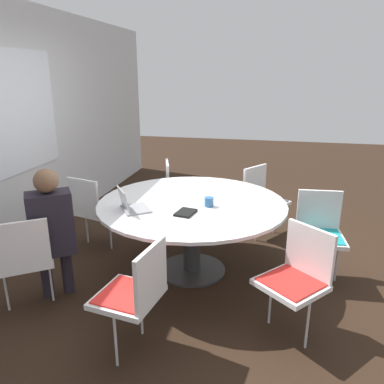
{
  "coord_description": "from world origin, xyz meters",
  "views": [
    {
      "loc": [
        -3.37,
        -0.73,
        1.96
      ],
      "look_at": [
        0.0,
        0.0,
        0.85
      ],
      "focal_mm": 35.0,
      "sensor_mm": 36.0,
      "label": 1
    }
  ],
  "objects_px": {
    "laptop": "(131,205)",
    "coffee_cup": "(209,202)",
    "chair_2": "(297,273)",
    "person_0": "(51,226)",
    "chair_6": "(92,206)",
    "chair_3": "(320,228)",
    "spiral_notebook": "(186,213)",
    "chair_4": "(262,196)",
    "chair_5": "(177,188)",
    "chair_0": "(24,256)",
    "chair_1": "(135,290)"
  },
  "relations": [
    {
      "from": "laptop",
      "to": "spiral_notebook",
      "type": "relative_size",
      "value": 1.6
    },
    {
      "from": "chair_6",
      "to": "chair_2",
      "type": "bearing_deg",
      "value": -9.63
    },
    {
      "from": "chair_5",
      "to": "spiral_notebook",
      "type": "xyz_separation_m",
      "value": [
        -1.49,
        -0.46,
        0.25
      ]
    },
    {
      "from": "chair_6",
      "to": "spiral_notebook",
      "type": "relative_size",
      "value": 3.69
    },
    {
      "from": "coffee_cup",
      "to": "laptop",
      "type": "bearing_deg",
      "value": 110.97
    },
    {
      "from": "chair_4",
      "to": "chair_5",
      "type": "relative_size",
      "value": 1.0
    },
    {
      "from": "chair_5",
      "to": "coffee_cup",
      "type": "height_order",
      "value": "chair_5"
    },
    {
      "from": "chair_3",
      "to": "chair_5",
      "type": "relative_size",
      "value": 1.0
    },
    {
      "from": "chair_3",
      "to": "chair_0",
      "type": "bearing_deg",
      "value": 20.19
    },
    {
      "from": "chair_2",
      "to": "coffee_cup",
      "type": "distance_m",
      "value": 1.08
    },
    {
      "from": "chair_6",
      "to": "laptop",
      "type": "distance_m",
      "value": 0.99
    },
    {
      "from": "chair_2",
      "to": "person_0",
      "type": "bearing_deg",
      "value": 40.59
    },
    {
      "from": "spiral_notebook",
      "to": "chair_2",
      "type": "bearing_deg",
      "value": -114.67
    },
    {
      "from": "chair_4",
      "to": "laptop",
      "type": "xyz_separation_m",
      "value": [
        -1.41,
        1.15,
        0.29
      ]
    },
    {
      "from": "chair_5",
      "to": "person_0",
      "type": "xyz_separation_m",
      "value": [
        -1.9,
        0.62,
        0.19
      ]
    },
    {
      "from": "chair_1",
      "to": "chair_3",
      "type": "height_order",
      "value": "same"
    },
    {
      "from": "chair_4",
      "to": "chair_1",
      "type": "bearing_deg",
      "value": 15.85
    },
    {
      "from": "spiral_notebook",
      "to": "chair_0",
      "type": "bearing_deg",
      "value": 116.89
    },
    {
      "from": "coffee_cup",
      "to": "chair_3",
      "type": "bearing_deg",
      "value": -76.7
    },
    {
      "from": "chair_4",
      "to": "laptop",
      "type": "height_order",
      "value": "laptop"
    },
    {
      "from": "chair_1",
      "to": "chair_3",
      "type": "xyz_separation_m",
      "value": [
        1.39,
        -1.37,
        0.0
      ]
    },
    {
      "from": "chair_2",
      "to": "chair_4",
      "type": "xyz_separation_m",
      "value": [
        1.82,
        0.32,
        0.0
      ]
    },
    {
      "from": "chair_3",
      "to": "laptop",
      "type": "xyz_separation_m",
      "value": [
        -0.51,
        1.73,
        0.29
      ]
    },
    {
      "from": "chair_1",
      "to": "laptop",
      "type": "bearing_deg",
      "value": 31.49
    },
    {
      "from": "chair_5",
      "to": "coffee_cup",
      "type": "bearing_deg",
      "value": 8.77
    },
    {
      "from": "chair_0",
      "to": "chair_6",
      "type": "distance_m",
      "value": 1.22
    },
    {
      "from": "chair_6",
      "to": "chair_3",
      "type": "bearing_deg",
      "value": 13.09
    },
    {
      "from": "chair_1",
      "to": "chair_3",
      "type": "relative_size",
      "value": 1.0
    },
    {
      "from": "chair_3",
      "to": "chair_2",
      "type": "bearing_deg",
      "value": 70.4
    },
    {
      "from": "laptop",
      "to": "coffee_cup",
      "type": "distance_m",
      "value": 0.73
    },
    {
      "from": "chair_1",
      "to": "spiral_notebook",
      "type": "xyz_separation_m",
      "value": [
        0.91,
        -0.15,
        0.25
      ]
    },
    {
      "from": "chair_3",
      "to": "coffee_cup",
      "type": "relative_size",
      "value": 9.83
    },
    {
      "from": "chair_5",
      "to": "chair_6",
      "type": "height_order",
      "value": "same"
    },
    {
      "from": "spiral_notebook",
      "to": "chair_1",
      "type": "bearing_deg",
      "value": 170.72
    },
    {
      "from": "laptop",
      "to": "coffee_cup",
      "type": "xyz_separation_m",
      "value": [
        0.26,
        -0.68,
        -0.01
      ]
    },
    {
      "from": "chair_0",
      "to": "chair_2",
      "type": "distance_m",
      "value": 2.2
    },
    {
      "from": "chair_4",
      "to": "chair_5",
      "type": "distance_m",
      "value": 1.11
    },
    {
      "from": "chair_2",
      "to": "person_0",
      "type": "distance_m",
      "value": 2.05
    },
    {
      "from": "chair_2",
      "to": "chair_6",
      "type": "height_order",
      "value": "same"
    },
    {
      "from": "person_0",
      "to": "spiral_notebook",
      "type": "height_order",
      "value": "person_0"
    },
    {
      "from": "chair_0",
      "to": "spiral_notebook",
      "type": "xyz_separation_m",
      "value": [
        0.62,
        -1.23,
        0.25
      ]
    },
    {
      "from": "chair_0",
      "to": "chair_4",
      "type": "distance_m",
      "value": 2.74
    },
    {
      "from": "chair_0",
      "to": "chair_5",
      "type": "bearing_deg",
      "value": 34.5
    },
    {
      "from": "chair_0",
      "to": "spiral_notebook",
      "type": "height_order",
      "value": "chair_0"
    },
    {
      "from": "chair_0",
      "to": "chair_2",
      "type": "relative_size",
      "value": 1.0
    },
    {
      "from": "chair_0",
      "to": "person_0",
      "type": "bearing_deg",
      "value": 19.05
    },
    {
      "from": "chair_3",
      "to": "laptop",
      "type": "bearing_deg",
      "value": 12.3
    },
    {
      "from": "chair_0",
      "to": "spiral_notebook",
      "type": "bearing_deg",
      "value": -8.55
    },
    {
      "from": "spiral_notebook",
      "to": "coffee_cup",
      "type": "xyz_separation_m",
      "value": [
        0.23,
        -0.17,
        0.03
      ]
    },
    {
      "from": "chair_4",
      "to": "spiral_notebook",
      "type": "relative_size",
      "value": 3.69
    }
  ]
}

